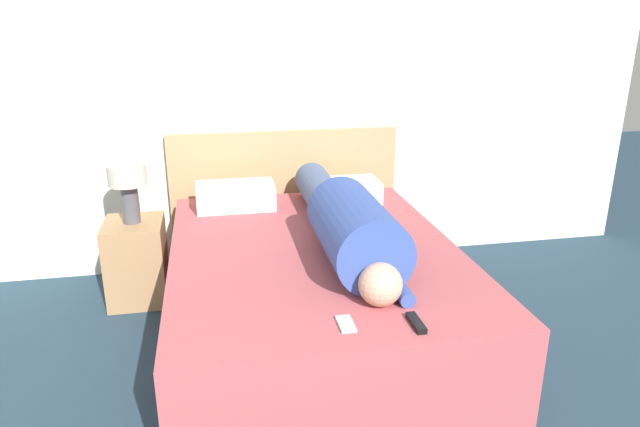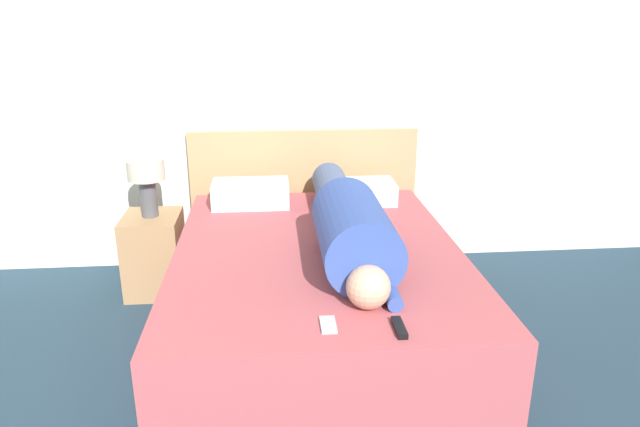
# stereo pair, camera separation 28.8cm
# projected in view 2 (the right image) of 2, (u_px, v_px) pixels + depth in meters

# --- Properties ---
(wall_back) EXTENTS (5.74, 0.06, 2.60)m
(wall_back) POSITION_uv_depth(u_px,v_px,m) (291.00, 90.00, 4.06)
(wall_back) COLOR silver
(wall_back) RESTS_ON ground_plane
(bed) EXTENTS (1.55, 2.07, 0.60)m
(bed) POSITION_uv_depth(u_px,v_px,m) (318.00, 297.00, 3.21)
(bed) COLOR #A84C51
(bed) RESTS_ON ground_plane
(headboard) EXTENTS (1.67, 0.04, 1.02)m
(headboard) POSITION_uv_depth(u_px,v_px,m) (304.00, 198.00, 4.26)
(headboard) COLOR tan
(headboard) RESTS_ON ground_plane
(nightstand) EXTENTS (0.37, 0.41, 0.54)m
(nightstand) POSITION_uv_depth(u_px,v_px,m) (154.00, 254.00, 3.87)
(nightstand) COLOR #A37A51
(nightstand) RESTS_ON ground_plane
(table_lamp) EXTENTS (0.24, 0.24, 0.38)m
(table_lamp) POSITION_uv_depth(u_px,v_px,m) (147.00, 178.00, 3.69)
(table_lamp) COLOR #4C4C51
(table_lamp) RESTS_ON nightstand
(person_lying) EXTENTS (0.37, 1.78, 0.37)m
(person_lying) POSITION_uv_depth(u_px,v_px,m) (348.00, 222.00, 3.03)
(person_lying) COLOR tan
(person_lying) RESTS_ON bed
(pillow_near_headboard) EXTENTS (0.50, 0.29, 0.16)m
(pillow_near_headboard) POSITION_uv_depth(u_px,v_px,m) (251.00, 193.00, 3.80)
(pillow_near_headboard) COLOR white
(pillow_near_headboard) RESTS_ON bed
(pillow_second) EXTENTS (0.48, 0.29, 0.14)m
(pillow_second) POSITION_uv_depth(u_px,v_px,m) (359.00, 192.00, 3.86)
(pillow_second) COLOR white
(pillow_second) RESTS_ON bed
(tv_remote) EXTENTS (0.04, 0.15, 0.02)m
(tv_remote) POSITION_uv_depth(u_px,v_px,m) (399.00, 328.00, 2.29)
(tv_remote) COLOR black
(tv_remote) RESTS_ON bed
(cell_phone) EXTENTS (0.06, 0.13, 0.01)m
(cell_phone) POSITION_uv_depth(u_px,v_px,m) (328.00, 325.00, 2.32)
(cell_phone) COLOR #B2B7BC
(cell_phone) RESTS_ON bed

